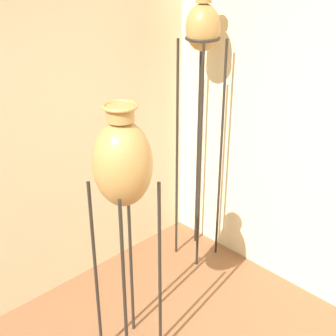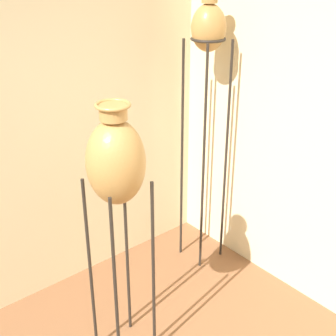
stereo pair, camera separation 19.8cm
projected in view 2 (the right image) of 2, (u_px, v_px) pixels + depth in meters
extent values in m
cylinder|color=#28231E|center=(203.00, 167.00, 3.47)|extent=(0.02, 0.02, 1.80)
cylinder|color=#28231E|center=(226.00, 158.00, 3.61)|extent=(0.02, 0.02, 1.80)
cylinder|color=#28231E|center=(182.00, 157.00, 3.64)|extent=(0.02, 0.02, 1.80)
cylinder|color=#28231E|center=(204.00, 149.00, 3.78)|extent=(0.02, 0.02, 1.80)
torus|color=#28231E|center=(208.00, 39.00, 3.24)|extent=(0.25, 0.25, 0.02)
ellipsoid|color=#B28447|center=(209.00, 28.00, 3.20)|extent=(0.24, 0.24, 0.33)
cylinder|color=#28231E|center=(116.00, 294.00, 2.63)|extent=(0.02, 0.02, 1.24)
cylinder|color=#28231E|center=(153.00, 274.00, 2.79)|extent=(0.02, 0.02, 1.24)
cylinder|color=#28231E|center=(90.00, 270.00, 2.82)|extent=(0.02, 0.02, 1.24)
cylinder|color=#28231E|center=(127.00, 253.00, 2.98)|extent=(0.02, 0.02, 1.24)
torus|color=#28231E|center=(117.00, 181.00, 2.54)|extent=(0.28, 0.28, 0.02)
ellipsoid|color=#B28447|center=(116.00, 162.00, 2.49)|extent=(0.32, 0.32, 0.48)
cylinder|color=#B28447|center=(113.00, 112.00, 2.37)|extent=(0.15, 0.15, 0.08)
torus|color=#B28447|center=(113.00, 105.00, 2.35)|extent=(0.19, 0.19, 0.02)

